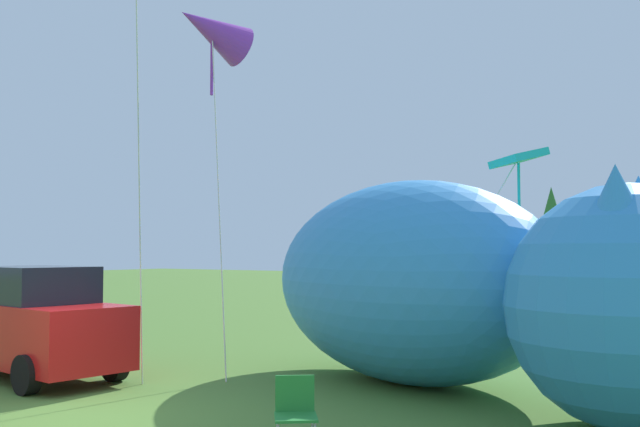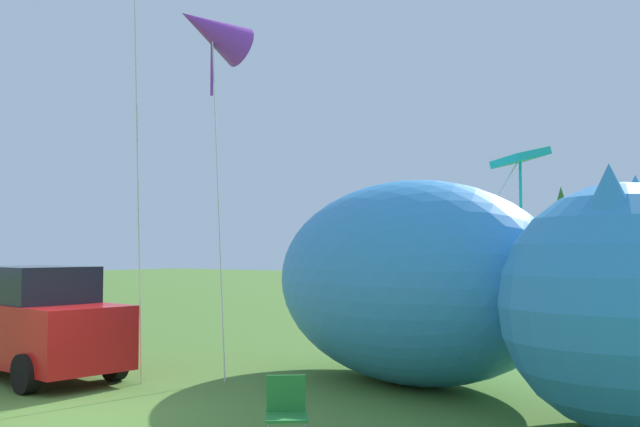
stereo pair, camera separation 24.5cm
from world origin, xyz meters
TOP-DOWN VIEW (x-y plane):
  - ground_plane at (0.00, 0.00)m, footprint 120.00×120.00m
  - parked_car at (-3.06, 1.64)m, footprint 4.01×2.22m
  - folding_chair at (3.48, 0.38)m, footprint 0.66×0.66m
  - inflatable_cat at (3.66, 4.56)m, footprint 8.93×5.85m
  - kite_teal_diamond at (3.50, 8.37)m, footprint 2.57×2.42m
  - kite_purple_delta at (-1.25, 4.17)m, footprint 1.88×1.83m
  - horizon_tree_east at (-3.64, 37.08)m, footprint 2.58×2.58m

SIDE VIEW (x-z plane):
  - ground_plane at x=0.00m, z-range 0.00..0.00m
  - folding_chair at x=3.48m, z-range 0.07..0.92m
  - parked_car at x=-3.06m, z-range -0.02..1.98m
  - inflatable_cat at x=3.66m, z-range -0.13..3.36m
  - horizon_tree_east at x=-3.64m, z-range 0.70..6.85m
  - kite_teal_diamond at x=3.50m, z-range 1.93..6.37m
  - kite_purple_delta at x=-1.25m, z-range 2.99..10.28m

